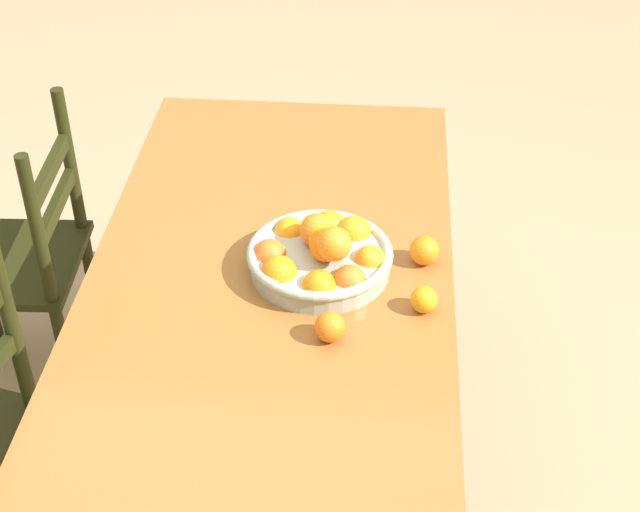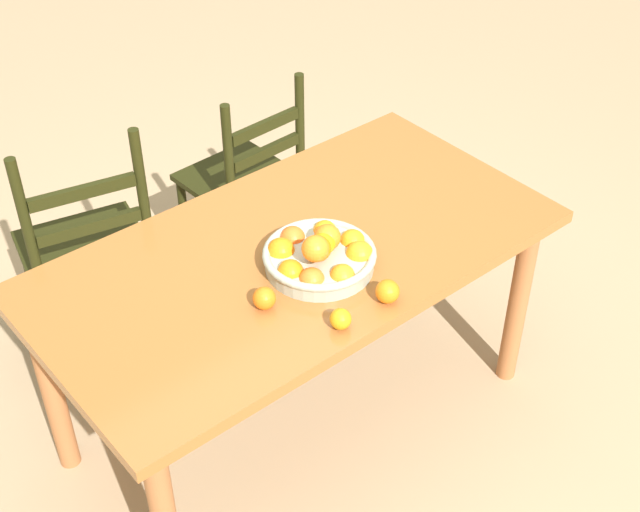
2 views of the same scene
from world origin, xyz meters
name	(u,v)px [view 1 (image 1 of 2)]	position (x,y,z in m)	size (l,w,h in m)	color
ground_plane	(279,479)	(0.00, 0.00, 0.00)	(12.00, 12.00, 0.00)	tan
dining_table	(272,299)	(0.00, 0.00, 0.66)	(1.62, 0.85, 0.76)	#9B5D2B
chair_by_cabinet	(23,265)	(0.36, 0.78, 0.44)	(0.42, 0.42, 0.92)	black
fruit_bowl	(320,255)	(0.00, -0.12, 0.80)	(0.34, 0.34, 0.15)	#A1A996
orange_loose_0	(424,300)	(-0.12, -0.35, 0.79)	(0.06, 0.06, 0.06)	orange
orange_loose_1	(330,327)	(-0.23, -0.16, 0.79)	(0.07, 0.07, 0.07)	orange
orange_loose_2	(424,250)	(0.05, -0.36, 0.79)	(0.07, 0.07, 0.07)	orange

